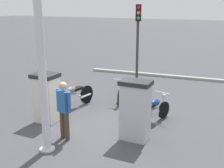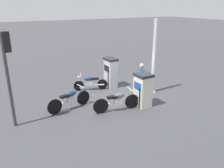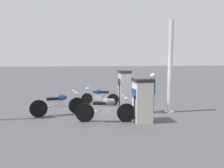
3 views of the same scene
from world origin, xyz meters
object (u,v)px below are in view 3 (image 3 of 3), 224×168
Objects in this scene: fuel_pump_far at (142,100)px; motorcycle_near_pump at (99,96)px; fuel_pump_near at (124,87)px; motorcycle_extra at (59,103)px; canopy_support_pole at (170,69)px; motorcycle_far_pump at (106,109)px; attendant_person at (153,90)px.

motorcycle_near_pump is (1.24, -3.11, -0.35)m from fuel_pump_far.
fuel_pump_near is at bearing 174.54° from motorcycle_near_pump.
canopy_support_pole is (-4.57, 0.21, 1.36)m from motorcycle_extra.
fuel_pump_near is 0.79× the size of motorcycle_far_pump.
attendant_person reaches higher than motorcycle_extra.
motorcycle_extra is at bearing -35.08° from motorcycle_far_pump.
fuel_pump_far is 1.50m from attendant_person.
canopy_support_pole is at bearing -143.13° from fuel_pump_far.
attendant_person is at bearing -123.98° from fuel_pump_far.
motorcycle_near_pump is at bearing -135.74° from motorcycle_extra.
fuel_pump_far is 3.33m from motorcycle_extra.
fuel_pump_far is 0.41× the size of canopy_support_pole.
canopy_support_pole reaches higher than motorcycle_far_pump.
fuel_pump_far is (0.00, 2.99, -0.06)m from fuel_pump_near.
motorcycle_near_pump is at bearing -5.46° from fuel_pump_near.
fuel_pump_far is 3.36m from motorcycle_near_pump.
motorcycle_extra is at bearing 44.26° from motorcycle_near_pump.
attendant_person is at bearing 178.05° from motorcycle_extra.
motorcycle_extra is at bearing -1.95° from attendant_person.
motorcycle_extra is (3.02, 1.62, -0.38)m from fuel_pump_near.
motorcycle_near_pump is 0.47× the size of canopy_support_pole.
fuel_pump_near is 1.02× the size of attendant_person.
fuel_pump_near is at bearing -114.12° from motorcycle_far_pump.
motorcycle_near_pump is 1.09× the size of attendant_person.
fuel_pump_near reaches higher than motorcycle_near_pump.
canopy_support_pole is (-1.55, -1.16, 1.05)m from fuel_pump_far.
motorcycle_extra is 0.56× the size of canopy_support_pole.
canopy_support_pole is (-1.55, 1.83, 0.99)m from fuel_pump_near.
attendant_person is at bearing -152.53° from motorcycle_far_pump.
fuel_pump_near reaches higher than motorcycle_extra.
motorcycle_extra is (1.79, 1.74, 0.04)m from motorcycle_near_pump.
fuel_pump_far is at bearing 90.00° from fuel_pump_near.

